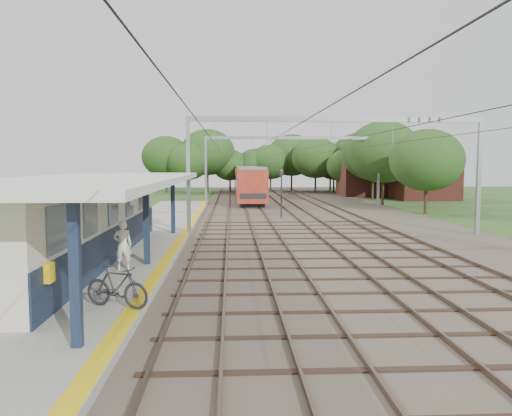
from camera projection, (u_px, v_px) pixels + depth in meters
name	position (u px, v px, depth m)	size (l,w,h in m)	color
ground	(322.00, 316.00, 14.09)	(160.00, 160.00, 0.00)	#2D4C1E
ballast_bed	(305.00, 212.00, 44.14)	(18.00, 90.00, 0.10)	#473D33
platform	(142.00, 239.00, 27.63)	(5.00, 52.00, 0.35)	gray
yellow_stripe	(183.00, 235.00, 27.73)	(0.45, 52.00, 0.01)	yellow
station_building	(77.00, 219.00, 20.43)	(3.41, 18.00, 3.40)	beige
canopy	(97.00, 181.00, 19.35)	(6.40, 20.00, 3.44)	#0F1B31
rail_tracks	(277.00, 211.00, 44.00)	(11.80, 88.00, 0.15)	brown
catenary_system	(307.00, 148.00, 38.93)	(17.22, 88.00, 7.00)	gray
tree_band	(276.00, 160.00, 70.68)	(31.72, 30.88, 8.82)	#382619
house_near	(425.00, 175.00, 60.65)	(7.00, 6.12, 7.89)	brown
house_far	(370.00, 172.00, 66.34)	(8.00, 6.12, 8.66)	brown
person	(123.00, 245.00, 18.56)	(0.68, 0.45, 1.87)	white
bicycle	(117.00, 287.00, 13.67)	(0.55, 1.96, 1.18)	black
train	(247.00, 180.00, 65.32)	(2.99, 37.18, 3.92)	black
signal_post	(281.00, 189.00, 38.76)	(0.29, 0.26, 3.89)	black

